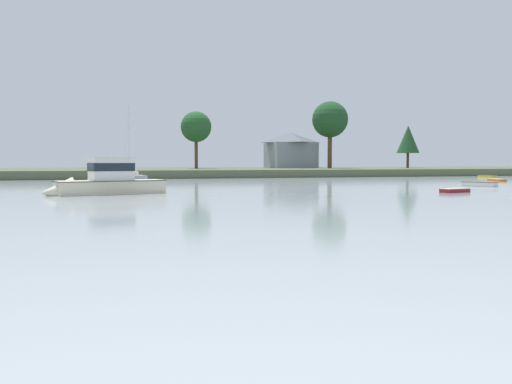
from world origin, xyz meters
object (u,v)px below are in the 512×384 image
at_px(cruiser_cream, 101,185).
at_px(dinghy_maroon, 455,191).
at_px(dinghy_orange, 497,180).
at_px(dinghy_white, 479,185).
at_px(sailboat_grey, 131,179).
at_px(dinghy_yellow, 487,177).

bearing_deg(cruiser_cream, dinghy_maroon, -11.91).
bearing_deg(cruiser_cream, dinghy_orange, 15.49).
distance_m(dinghy_white, dinghy_orange, 17.08).
height_order(cruiser_cream, dinghy_maroon, cruiser_cream).
relative_size(dinghy_white, dinghy_orange, 1.20).
height_order(sailboat_grey, dinghy_orange, sailboat_grey).
relative_size(cruiser_cream, dinghy_orange, 3.15).
height_order(dinghy_white, dinghy_yellow, dinghy_white).
relative_size(cruiser_cream, dinghy_maroon, 3.44).
height_order(cruiser_cream, dinghy_yellow, cruiser_cream).
relative_size(cruiser_cream, sailboat_grey, 0.90).
relative_size(sailboat_grey, dinghy_yellow, 3.38).
bearing_deg(dinghy_maroon, dinghy_white, 41.62).
bearing_deg(dinghy_orange, dinghy_maroon, -137.84).
bearing_deg(dinghy_yellow, dinghy_maroon, -133.75).
bearing_deg(dinghy_yellow, sailboat_grey, 178.46).
bearing_deg(cruiser_cream, sailboat_grey, 81.98).
bearing_deg(sailboat_grey, dinghy_yellow, -1.54).
height_order(dinghy_white, dinghy_orange, dinghy_white).
distance_m(dinghy_white, sailboat_grey, 44.73).
xyz_separation_m(dinghy_white, dinghy_maroon, (-10.02, -8.90, -0.04)).
xyz_separation_m(cruiser_cream, dinghy_orange, (51.70, 14.32, -0.60)).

